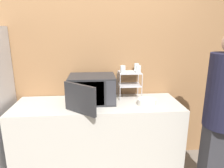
% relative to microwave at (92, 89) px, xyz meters
% --- Properties ---
extents(wall_back, '(8.00, 0.06, 2.60)m').
position_rel_microwave_xyz_m(wall_back, '(0.07, 0.31, 0.22)').
color(wall_back, olive).
rests_on(wall_back, ground_plane).
extents(counter, '(1.95, 0.65, 0.92)m').
position_rel_microwave_xyz_m(counter, '(0.07, -0.05, -0.62)').
color(counter, '#B7B2A8').
rests_on(counter, ground_plane).
extents(microwave, '(0.56, 0.71, 0.32)m').
position_rel_microwave_xyz_m(microwave, '(0.00, 0.00, 0.00)').
color(microwave, '#262628').
rests_on(microwave, counter).
extents(dish_rack, '(0.28, 0.24, 0.34)m').
position_rel_microwave_xyz_m(dish_rack, '(0.48, 0.13, 0.08)').
color(dish_rack, '#B2B2B7').
rests_on(dish_rack, counter).
extents(glass_front_left, '(0.06, 0.06, 0.09)m').
position_rel_microwave_xyz_m(glass_front_left, '(0.38, 0.05, 0.22)').
color(glass_front_left, silver).
rests_on(glass_front_left, dish_rack).
extents(glass_back_right, '(0.06, 0.06, 0.09)m').
position_rel_microwave_xyz_m(glass_back_right, '(0.57, 0.20, 0.22)').
color(glass_back_right, silver).
rests_on(glass_back_right, dish_rack).
extents(glass_front_right, '(0.06, 0.06, 0.09)m').
position_rel_microwave_xyz_m(glass_front_right, '(0.57, 0.05, 0.22)').
color(glass_front_right, silver).
rests_on(glass_front_right, dish_rack).
extents(bowl, '(0.21, 0.21, 0.07)m').
position_rel_microwave_xyz_m(bowl, '(0.63, -0.15, -0.13)').
color(bowl, silver).
rests_on(bowl, counter).
extents(person, '(0.36, 0.36, 1.75)m').
position_rel_microwave_xyz_m(person, '(1.31, -0.53, -0.10)').
color(person, '#2D2D33').
rests_on(person, ground_plane).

